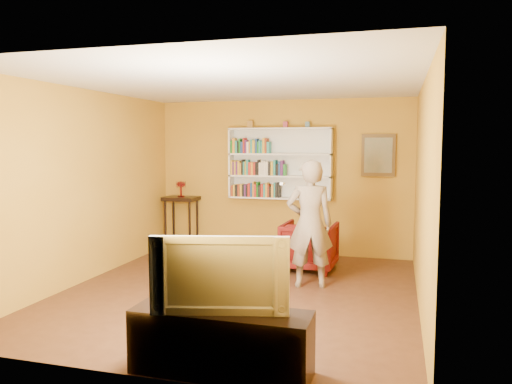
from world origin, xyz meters
TOP-DOWN VIEW (x-y plane):
  - room_shell at (0.00, 0.00)m, footprint 5.30×5.80m
  - bookshelf at (0.00, 2.41)m, footprint 1.80×0.29m
  - books_row_lower at (-0.41, 2.30)m, footprint 0.88×0.19m
  - books_row_middle at (-0.38, 2.30)m, footprint 0.98×0.19m
  - books_row_upper at (-0.50, 2.30)m, footprint 0.70×0.19m
  - ornament_left at (-0.53, 2.35)m, footprint 0.09×0.09m
  - ornament_centre at (0.10, 2.35)m, footprint 0.08×0.08m
  - ornament_right at (0.48, 2.35)m, footprint 0.07×0.07m
  - framed_painting at (1.65, 2.46)m, footprint 0.55×0.05m
  - console_table at (-1.82, 2.25)m, footprint 0.60×0.46m
  - ruby_lustre at (-1.82, 2.25)m, footprint 0.17×0.18m
  - armchair at (0.69, 1.43)m, footprint 0.83×0.85m
  - person at (0.85, 0.52)m, footprint 0.71×0.56m
  - game_remote at (0.54, 0.21)m, footprint 0.04×0.15m
  - tv_cabinet at (0.58, -2.25)m, footprint 1.52×0.46m
  - television at (0.58, -2.25)m, footprint 1.13×0.42m

SIDE VIEW (x-z plane):
  - tv_cabinet at x=0.58m, z-range 0.00..0.54m
  - armchair at x=0.69m, z-range 0.00..0.74m
  - console_table at x=-1.82m, z-range 0.32..1.30m
  - person at x=0.85m, z-range 0.00..1.73m
  - television at x=0.58m, z-range 0.54..1.20m
  - room_shell at x=0.00m, z-range -0.42..2.46m
  - books_row_lower at x=-0.41m, z-range 0.99..1.26m
  - ruby_lustre at x=-1.82m, z-range 1.04..1.32m
  - game_remote at x=0.54m, z-range 1.41..1.44m
  - books_row_middle at x=-0.38m, z-range 1.38..1.65m
  - bookshelf at x=0.00m, z-range 0.98..2.21m
  - framed_painting at x=1.65m, z-range 1.40..2.10m
  - books_row_upper at x=-0.50m, z-range 1.76..2.02m
  - ornament_right at x=0.48m, z-range 2.21..2.31m
  - ornament_centre at x=0.10m, z-range 2.21..2.32m
  - ornament_left at x=-0.53m, z-range 2.21..2.34m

